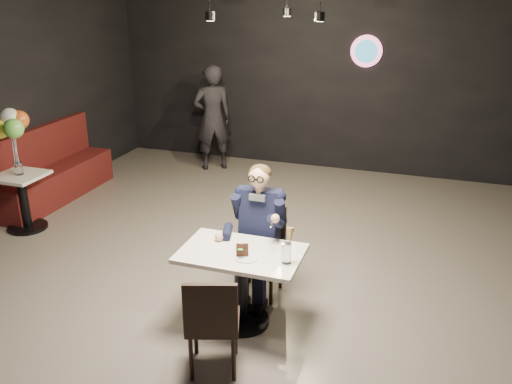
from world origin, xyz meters
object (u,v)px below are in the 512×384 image
(chair_near, at_px, (213,320))
(booth_bench, at_px, (53,164))
(main_table, at_px, (242,288))
(passerby, at_px, (213,118))
(balloon_vase, at_px, (18,168))
(side_table, at_px, (24,203))
(seated_man, at_px, (260,230))
(chair_far, at_px, (260,253))
(sundae_glass, at_px, (287,253))

(chair_near, bearing_deg, booth_bench, 124.82)
(main_table, relative_size, passerby, 0.62)
(balloon_vase, bearing_deg, main_table, -17.81)
(main_table, relative_size, side_table, 1.55)
(seated_man, xyz_separation_m, booth_bench, (-3.68, 1.54, -0.18))
(seated_man, xyz_separation_m, passerby, (-2.03, 3.61, 0.17))
(main_table, distance_m, passerby, 4.66)
(seated_man, bearing_deg, chair_far, -90.00)
(side_table, xyz_separation_m, balloon_vase, (0.00, 0.00, 0.47))
(chair_near, xyz_separation_m, booth_bench, (-3.68, 2.76, 0.08))
(main_table, distance_m, side_table, 3.55)
(main_table, height_order, seated_man, seated_man)
(sundae_glass, relative_size, booth_bench, 0.09)
(chair_far, height_order, sundae_glass, sundae_glass)
(seated_man, distance_m, booth_bench, 3.99)
(seated_man, xyz_separation_m, balloon_vase, (-3.38, 0.54, 0.11))
(chair_far, height_order, side_table, chair_far)
(booth_bench, bearing_deg, balloon_vase, -73.30)
(booth_bench, distance_m, side_table, 1.06)
(chair_near, relative_size, sundae_glass, 4.93)
(chair_near, height_order, passerby, passerby)
(chair_near, xyz_separation_m, side_table, (-3.38, 1.76, -0.10))
(passerby, bearing_deg, seated_man, 86.48)
(booth_bench, height_order, passerby, passerby)
(chair_far, distance_m, sundae_glass, 0.85)
(sundae_glass, height_order, balloon_vase, sundae_glass)
(main_table, xyz_separation_m, chair_far, (0.00, 0.55, 0.09))
(chair_near, height_order, balloon_vase, chair_near)
(main_table, height_order, chair_far, chair_far)
(chair_far, xyz_separation_m, sundae_glass, (0.44, -0.62, 0.38))
(chair_far, xyz_separation_m, seated_man, (0.00, 0.00, 0.26))
(seated_man, xyz_separation_m, side_table, (-3.38, 0.54, -0.36))
(seated_man, distance_m, side_table, 3.44)
(chair_near, relative_size, passerby, 0.52)
(chair_far, xyz_separation_m, side_table, (-3.38, 0.54, -0.10))
(main_table, xyz_separation_m, chair_near, (0.00, -0.67, 0.09))
(chair_far, bearing_deg, side_table, 171.00)
(side_table, bearing_deg, balloon_vase, 0.00)
(chair_far, relative_size, sundae_glass, 4.93)
(chair_near, relative_size, seated_man, 0.64)
(chair_far, relative_size, passerby, 0.52)
(booth_bench, bearing_deg, chair_near, -36.84)
(passerby, bearing_deg, booth_bench, 18.63)
(balloon_vase, xyz_separation_m, passerby, (1.35, 3.07, 0.06))
(seated_man, bearing_deg, passerby, 119.31)
(main_table, relative_size, seated_man, 0.76)
(passerby, bearing_deg, chair_near, 79.93)
(chair_near, relative_size, side_table, 1.29)
(seated_man, distance_m, balloon_vase, 3.42)
(side_table, bearing_deg, seated_man, -9.00)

